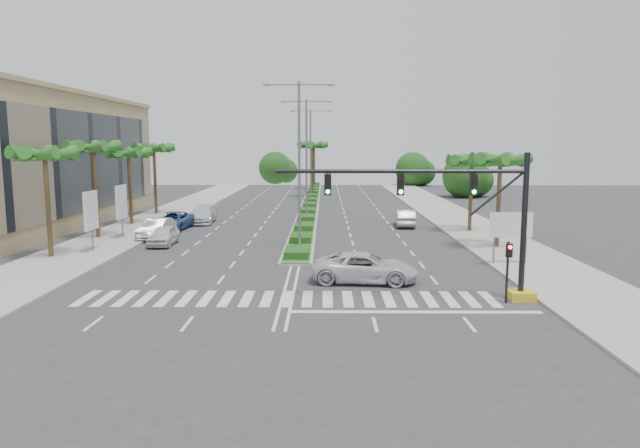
% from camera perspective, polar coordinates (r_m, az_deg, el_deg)
% --- Properties ---
extents(ground, '(160.00, 160.00, 0.00)m').
position_cam_1_polar(ground, '(28.45, -3.30, -7.49)').
color(ground, '#333335').
rests_on(ground, ground).
extents(footpath_right, '(6.00, 120.00, 0.15)m').
position_cam_1_polar(footpath_right, '(49.77, 16.05, -1.02)').
color(footpath_right, gray).
rests_on(footpath_right, ground).
extents(footpath_left, '(6.00, 120.00, 0.15)m').
position_cam_1_polar(footpath_left, '(50.90, -19.09, -0.96)').
color(footpath_left, gray).
rests_on(footpath_left, ground).
extents(median, '(2.20, 75.00, 0.20)m').
position_cam_1_polar(median, '(72.77, -0.96, 2.06)').
color(median, gray).
rests_on(median, ground).
extents(median_grass, '(1.80, 75.00, 0.04)m').
position_cam_1_polar(median_grass, '(72.76, -0.96, 2.15)').
color(median_grass, '#2E6121').
rests_on(median_grass, median).
extents(building, '(12.00, 36.00, 12.00)m').
position_cam_1_polar(building, '(60.22, -27.19, 5.59)').
color(building, tan).
rests_on(building, ground).
extents(signal_gantry, '(12.60, 1.20, 7.20)m').
position_cam_1_polar(signal_gantry, '(28.64, 15.48, -0.60)').
color(signal_gantry, gold).
rests_on(signal_gantry, ground).
extents(pedestrian_signal, '(0.28, 0.36, 3.00)m').
position_cam_1_polar(pedestrian_signal, '(28.61, 18.30, -3.59)').
color(pedestrian_signal, black).
rests_on(pedestrian_signal, ground).
extents(direction_sign, '(2.70, 0.11, 3.40)m').
position_cam_1_polar(direction_sign, '(37.56, 18.55, -0.30)').
color(direction_sign, slate).
rests_on(direction_sign, ground).
extents(billboard_near, '(0.18, 2.10, 4.35)m').
position_cam_1_polar(billboard_near, '(42.88, -21.94, 1.20)').
color(billboard_near, slate).
rests_on(billboard_near, ground).
extents(billboard_far, '(0.18, 2.10, 4.35)m').
position_cam_1_polar(billboard_far, '(48.45, -19.25, 2.05)').
color(billboard_far, slate).
rests_on(billboard_far, ground).
extents(palm_left_near, '(4.57, 4.68, 7.55)m').
position_cam_1_polar(palm_left_near, '(41.64, -25.81, 5.95)').
color(palm_left_near, brown).
rests_on(palm_left_near, ground).
extents(palm_left_mid, '(4.57, 4.68, 7.95)m').
position_cam_1_polar(palm_left_mid, '(48.94, -21.69, 6.82)').
color(palm_left_mid, brown).
rests_on(palm_left_mid, ground).
extents(palm_left_far, '(4.57, 4.68, 7.35)m').
position_cam_1_polar(palm_left_far, '(56.45, -18.60, 6.45)').
color(palm_left_far, brown).
rests_on(palm_left_far, ground).
extents(palm_left_end, '(4.57, 4.68, 7.75)m').
position_cam_1_polar(palm_left_end, '(64.06, -16.27, 7.02)').
color(palm_left_end, brown).
rests_on(palm_left_end, ground).
extents(palm_right_near, '(4.57, 4.68, 7.05)m').
position_cam_1_polar(palm_right_near, '(43.27, 17.58, 5.77)').
color(palm_right_near, brown).
rests_on(palm_right_near, ground).
extents(palm_right_far, '(4.57, 4.68, 6.75)m').
position_cam_1_polar(palm_right_far, '(50.98, 14.94, 5.82)').
color(palm_right_far, brown).
rests_on(palm_right_far, ground).
extents(palm_median_a, '(4.57, 4.68, 8.05)m').
position_cam_1_polar(palm_median_a, '(82.38, -0.79, 7.68)').
color(palm_median_a, brown).
rests_on(palm_median_a, ground).
extents(palm_median_b, '(4.57, 4.68, 8.05)m').
position_cam_1_polar(palm_median_b, '(97.38, -0.58, 7.72)').
color(palm_median_b, brown).
rests_on(palm_median_b, ground).
extents(streetlight_near, '(5.10, 0.25, 12.00)m').
position_cam_1_polar(streetlight_near, '(41.41, -2.09, 6.89)').
color(streetlight_near, slate).
rests_on(streetlight_near, ground).
extents(streetlight_mid, '(5.10, 0.25, 12.00)m').
position_cam_1_polar(streetlight_mid, '(57.40, -1.36, 7.19)').
color(streetlight_mid, slate).
rests_on(streetlight_mid, ground).
extents(streetlight_far, '(5.10, 0.25, 12.00)m').
position_cam_1_polar(streetlight_far, '(73.39, -0.95, 7.36)').
color(streetlight_far, slate).
rests_on(streetlight_far, ground).
extents(car_parked_a, '(1.75, 4.31, 1.46)m').
position_cam_1_polar(car_parked_a, '(44.79, -15.39, -1.12)').
color(car_parked_a, silver).
rests_on(car_parked_a, ground).
extents(car_parked_b, '(2.11, 5.02, 1.61)m').
position_cam_1_polar(car_parked_b, '(48.05, -16.02, -0.45)').
color(car_parked_b, silver).
rests_on(car_parked_b, ground).
extents(car_parked_c, '(3.10, 5.86, 1.57)m').
position_cam_1_polar(car_parked_c, '(52.71, -14.52, 0.30)').
color(car_parked_c, '#294D7F').
rests_on(car_parked_c, ground).
extents(car_parked_d, '(2.51, 5.59, 1.59)m').
position_cam_1_polar(car_parked_d, '(56.57, -11.64, 0.91)').
color(car_parked_d, silver).
rests_on(car_parked_d, ground).
extents(car_crossing, '(6.09, 3.26, 1.63)m').
position_cam_1_polar(car_crossing, '(31.75, 4.53, -4.36)').
color(car_crossing, silver).
rests_on(car_crossing, ground).
extents(car_right, '(1.94, 4.84, 1.57)m').
position_cam_1_polar(car_right, '(53.67, 8.48, 0.60)').
color(car_right, '#9E9EA2').
rests_on(car_right, ground).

